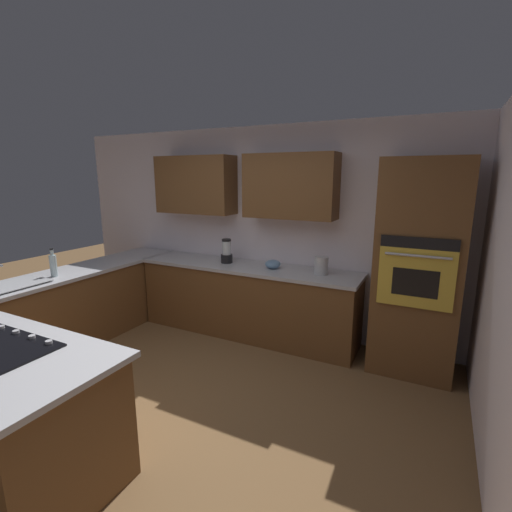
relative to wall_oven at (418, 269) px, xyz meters
The scene contains 12 objects.
ground_plane 2.75m from the wall_oven, 42.84° to the left, with size 14.00×14.00×0.00m, color brown.
wall_back 1.98m from the wall_oven, ahead, with size 6.00×0.44×2.60m.
lower_cabinets_back 2.06m from the wall_oven, ahead, with size 2.80×0.60×0.86m, color brown.
countertop_back 1.96m from the wall_oven, ahead, with size 2.84×0.64×0.04m, color #B2B2B7.
lower_cabinets_side 3.91m from the wall_oven, 17.62° to the left, with size 0.60×2.90×0.86m, color brown.
countertop_side 3.86m from the wall_oven, 17.62° to the left, with size 0.64×2.94×0.04m, color #B2B2B7.
wall_oven is the anchor object (origin of this frame).
sink_unit 4.13m from the wall_oven, 27.05° to the left, with size 0.46×0.70×0.23m.
blender 2.25m from the wall_oven, ahead, with size 0.15×0.15×0.31m.
mixing_bowl 1.61m from the wall_oven, ahead, with size 0.19×0.19×0.10m, color #668CB2.
kettle 1.00m from the wall_oven, ahead, with size 0.16×0.16×0.20m, color #B7BABF.
dish_soap_bottle 3.88m from the wall_oven, 21.12° to the left, with size 0.07×0.07×0.32m.
Camera 1 is at (-2.00, 2.16, 1.99)m, focal length 25.59 mm.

